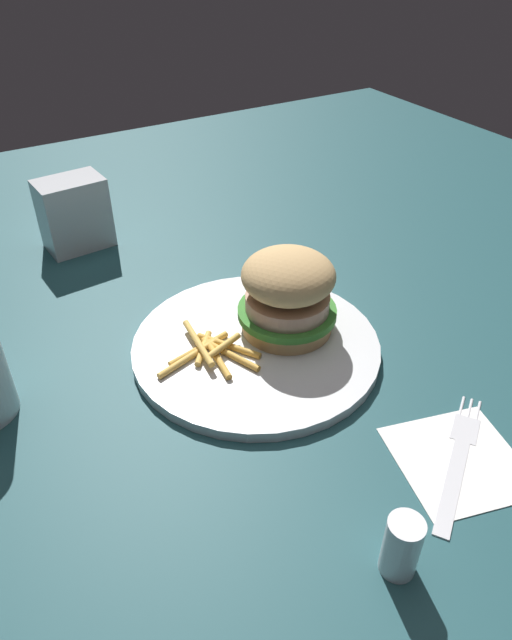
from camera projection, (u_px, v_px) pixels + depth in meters
ground_plane at (271, 350)px, 0.65m from camera, size 1.60×1.60×0.00m
plate at (256, 346)px, 0.65m from camera, size 0.28×0.28×0.01m
sandwich at (288, 293)px, 0.64m from camera, size 0.11×0.11×0.10m
fries_pile at (211, 350)px, 0.63m from camera, size 0.11×0.11×0.01m
napkin at (458, 460)px, 0.53m from camera, size 0.13×0.13×0.00m
fork at (459, 457)px, 0.53m from camera, size 0.15×0.11×0.00m
napkin_dispenser at (74, 214)px, 0.82m from camera, size 0.09×0.07×0.10m
salt_shaker at (401, 546)px, 0.43m from camera, size 0.03×0.03×0.06m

